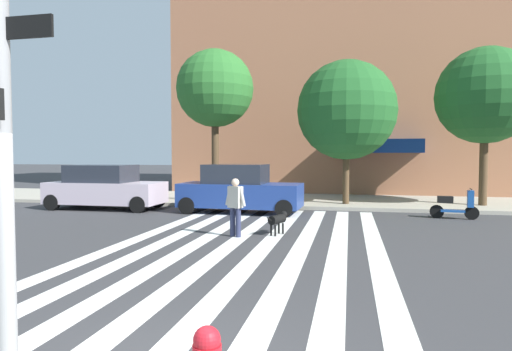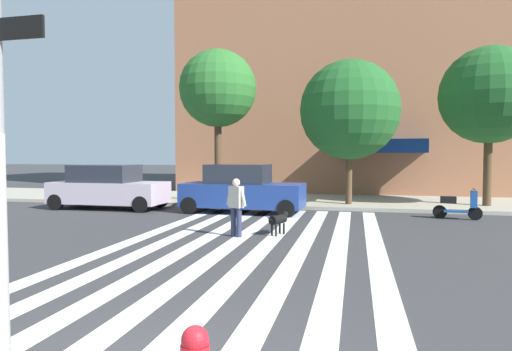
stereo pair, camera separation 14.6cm
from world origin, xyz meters
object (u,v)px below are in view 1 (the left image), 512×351
object	(u,v)px
parked_car_near_curb	(105,188)
street_tree_further	(485,96)
street_tree_middle	(347,110)
dog_on_leash	(278,219)
parked_car_behind_first	(239,190)
pedestrian_dog_walker	(235,204)
street_tree_nearest	(215,89)
parked_scooter	(454,206)

from	to	relation	value
parked_car_near_curb	street_tree_further	distance (m)	16.54
street_tree_middle	dog_on_leash	bearing A→B (deg)	-104.47
parked_car_behind_first	pedestrian_dog_walker	xyz separation A→B (m)	(1.15, -4.97, 0.02)
parked_car_behind_first	street_tree_nearest	world-z (taller)	street_tree_nearest
pedestrian_dog_walker	dog_on_leash	world-z (taller)	pedestrian_dog_walker
street_tree_middle	dog_on_leash	size ratio (longest dim) A/B	6.53
parked_scooter	pedestrian_dog_walker	bearing A→B (deg)	-143.93
parked_scooter	dog_on_leash	distance (m)	7.17
parked_scooter	street_tree_nearest	world-z (taller)	street_tree_nearest
street_tree_nearest	dog_on_leash	world-z (taller)	street_tree_nearest
street_tree_nearest	street_tree_further	bearing A→B (deg)	5.56
parked_car_near_curb	pedestrian_dog_walker	size ratio (longest dim) A/B	2.95
street_tree_nearest	dog_on_leash	size ratio (longest dim) A/B	7.20
street_tree_nearest	pedestrian_dog_walker	distance (m)	8.91
street_tree_middle	pedestrian_dog_walker	bearing A→B (deg)	-110.99
parked_car_near_curb	parked_car_behind_first	world-z (taller)	parked_car_behind_first
pedestrian_dog_walker	dog_on_leash	size ratio (longest dim) A/B	1.71
parked_scooter	pedestrian_dog_walker	size ratio (longest dim) A/B	1.00
parked_car_near_curb	street_tree_nearest	xyz separation A→B (m)	(4.19, 2.27, 4.35)
street_tree_nearest	street_tree_further	xyz separation A→B (m)	(11.53, 1.12, -0.48)
pedestrian_dog_walker	street_tree_nearest	bearing A→B (deg)	111.56
street_tree_nearest	street_tree_further	distance (m)	11.59
street_tree_nearest	street_tree_middle	world-z (taller)	street_tree_nearest
parked_scooter	street_tree_middle	size ratio (longest dim) A/B	0.26
street_tree_nearest	street_tree_further	world-z (taller)	street_tree_nearest
parked_car_near_curb	dog_on_leash	bearing A→B (deg)	-28.27
parked_scooter	street_tree_nearest	bearing A→B (deg)	166.64
parked_car_behind_first	street_tree_nearest	bearing A→B (deg)	126.98
parked_car_near_curb	street_tree_middle	bearing A→B (deg)	15.34
pedestrian_dog_walker	dog_on_leash	xyz separation A→B (m)	(1.12, 0.58, -0.48)
street_tree_middle	dog_on_leash	xyz separation A→B (m)	(-1.84, -7.14, -3.79)
street_tree_nearest	street_tree_middle	size ratio (longest dim) A/B	1.10
parked_car_behind_first	street_tree_nearest	size ratio (longest dim) A/B	0.70
street_tree_nearest	parked_car_behind_first	bearing A→B (deg)	-53.02
dog_on_leash	parked_scooter	bearing A→B (deg)	37.61
street_tree_further	pedestrian_dog_walker	bearing A→B (deg)	-136.01
street_tree_nearest	parked_car_near_curb	bearing A→B (deg)	-151.50
parked_car_near_curb	street_tree_nearest	distance (m)	6.46
parked_car_near_curb	pedestrian_dog_walker	world-z (taller)	parked_car_near_curb
parked_car_near_curb	dog_on_leash	world-z (taller)	parked_car_near_curb
street_tree_further	parked_car_near_curb	bearing A→B (deg)	-167.81
street_tree_middle	parked_car_behind_first	bearing A→B (deg)	-146.28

